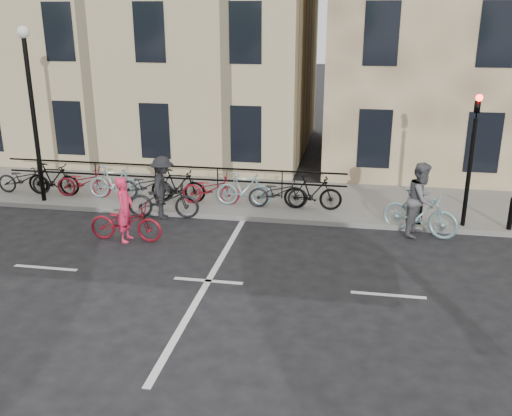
% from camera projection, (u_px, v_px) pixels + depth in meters
% --- Properties ---
extents(ground, '(120.00, 120.00, 0.00)m').
position_uv_depth(ground, '(208.00, 281.00, 12.93)').
color(ground, black).
rests_on(ground, ground).
extents(sidewalk, '(46.00, 4.00, 0.15)m').
position_uv_depth(sidewalk, '(138.00, 192.00, 19.16)').
color(sidewalk, slate).
rests_on(sidewalk, ground).
extents(building_west, '(20.00, 10.00, 10.00)m').
position_uv_depth(building_west, '(80.00, 28.00, 24.86)').
color(building_west, '#C6B385').
rests_on(building_west, sidewalk).
extents(traffic_light, '(0.18, 0.30, 3.90)m').
position_uv_depth(traffic_light, '(473.00, 144.00, 15.17)').
color(traffic_light, black).
rests_on(traffic_light, sidewalk).
extents(lamp_post, '(0.36, 0.36, 5.28)m').
position_uv_depth(lamp_post, '(31.00, 94.00, 16.98)').
color(lamp_post, black).
rests_on(lamp_post, sidewalk).
extents(bollard_east, '(0.14, 0.14, 0.90)m').
position_uv_depth(bollard_east, '(420.00, 209.00, 15.88)').
color(bollard_east, black).
rests_on(bollard_east, sidewalk).
extents(bollard_west, '(0.14, 0.14, 0.90)m').
position_uv_depth(bollard_west, '(511.00, 214.00, 15.48)').
color(bollard_west, black).
rests_on(bollard_west, sidewalk).
extents(parked_bikes, '(11.45, 1.23, 1.05)m').
position_uv_depth(parked_bikes, '(161.00, 185.00, 17.88)').
color(parked_bikes, black).
rests_on(parked_bikes, sidewalk).
extents(cyclist_pink, '(1.98, 0.71, 1.75)m').
position_uv_depth(cyclist_pink, '(126.00, 219.00, 15.07)').
color(cyclist_pink, maroon).
rests_on(cyclist_pink, ground).
extents(cyclist_grey, '(2.16, 1.41, 2.03)m').
position_uv_depth(cyclist_grey, '(421.00, 206.00, 15.40)').
color(cyclist_grey, '#86ACAF').
rests_on(cyclist_grey, ground).
extents(cyclist_dark, '(2.17, 1.29, 1.87)m').
position_uv_depth(cyclist_dark, '(163.00, 194.00, 16.72)').
color(cyclist_dark, black).
rests_on(cyclist_dark, ground).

